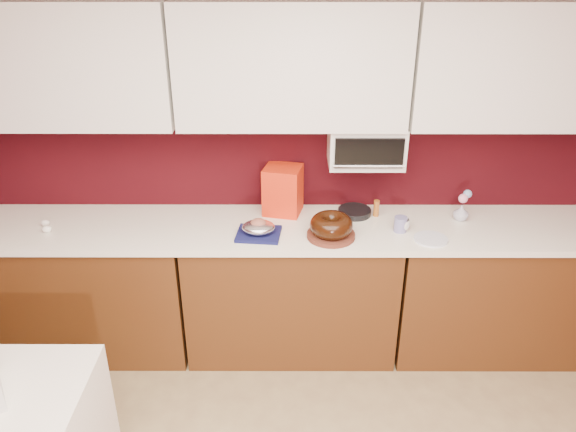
# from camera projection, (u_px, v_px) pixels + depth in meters

# --- Properties ---
(wall_back) EXTENTS (4.00, 0.02, 2.50)m
(wall_back) POSITION_uv_depth(u_px,v_px,m) (291.00, 155.00, 3.58)
(wall_back) COLOR #37070C
(wall_back) RESTS_ON floor
(base_cabinet_left) EXTENTS (1.31, 0.58, 0.86)m
(base_cabinet_left) POSITION_uv_depth(u_px,v_px,m) (88.00, 290.00, 3.67)
(base_cabinet_left) COLOR #512A10
(base_cabinet_left) RESTS_ON floor
(base_cabinet_center) EXTENTS (1.31, 0.58, 0.86)m
(base_cabinet_center) POSITION_uv_depth(u_px,v_px,m) (291.00, 290.00, 3.67)
(base_cabinet_center) COLOR #512A10
(base_cabinet_center) RESTS_ON floor
(base_cabinet_right) EXTENTS (1.31, 0.58, 0.86)m
(base_cabinet_right) POSITION_uv_depth(u_px,v_px,m) (495.00, 290.00, 3.66)
(base_cabinet_right) COLOR #512A10
(base_cabinet_right) RESTS_ON floor
(countertop) EXTENTS (4.00, 0.62, 0.04)m
(countertop) POSITION_uv_depth(u_px,v_px,m) (291.00, 229.00, 3.47)
(countertop) COLOR white
(countertop) RESTS_ON base_cabinet_center
(upper_cabinet_left) EXTENTS (1.31, 0.33, 0.70)m
(upper_cabinet_left) POSITION_uv_depth(u_px,v_px,m) (56.00, 65.00, 3.17)
(upper_cabinet_left) COLOR white
(upper_cabinet_left) RESTS_ON wall_back
(upper_cabinet_center) EXTENTS (1.31, 0.33, 0.70)m
(upper_cabinet_center) POSITION_uv_depth(u_px,v_px,m) (292.00, 65.00, 3.16)
(upper_cabinet_center) COLOR white
(upper_cabinet_center) RESTS_ON wall_back
(upper_cabinet_right) EXTENTS (1.31, 0.33, 0.70)m
(upper_cabinet_right) POSITION_uv_depth(u_px,v_px,m) (528.00, 65.00, 3.16)
(upper_cabinet_right) COLOR white
(upper_cabinet_right) RESTS_ON wall_back
(toaster_oven) EXTENTS (0.45, 0.30, 0.25)m
(toaster_oven) POSITION_uv_depth(u_px,v_px,m) (366.00, 144.00, 3.39)
(toaster_oven) COLOR white
(toaster_oven) RESTS_ON upper_cabinet_center
(toaster_oven_door) EXTENTS (0.40, 0.02, 0.18)m
(toaster_oven_door) POSITION_uv_depth(u_px,v_px,m) (369.00, 153.00, 3.25)
(toaster_oven_door) COLOR black
(toaster_oven_door) RESTS_ON toaster_oven
(toaster_oven_handle) EXTENTS (0.42, 0.02, 0.02)m
(toaster_oven_handle) POSITION_uv_depth(u_px,v_px,m) (369.00, 166.00, 3.27)
(toaster_oven_handle) COLOR silver
(toaster_oven_handle) RESTS_ON toaster_oven
(cake_base) EXTENTS (0.38, 0.38, 0.03)m
(cake_base) POSITION_uv_depth(u_px,v_px,m) (331.00, 235.00, 3.32)
(cake_base) COLOR #5C291B
(cake_base) RESTS_ON countertop
(bundt_cake) EXTENTS (0.33, 0.33, 0.10)m
(bundt_cake) POSITION_uv_depth(u_px,v_px,m) (331.00, 225.00, 3.30)
(bundt_cake) COLOR black
(bundt_cake) RESTS_ON cake_base
(navy_towel) EXTENTS (0.28, 0.24, 0.02)m
(navy_towel) POSITION_uv_depth(u_px,v_px,m) (259.00, 234.00, 3.35)
(navy_towel) COLOR #131547
(navy_towel) RESTS_ON countertop
(foil_ham_nest) EXTENTS (0.22, 0.20, 0.07)m
(foil_ham_nest) POSITION_uv_depth(u_px,v_px,m) (258.00, 227.00, 3.33)
(foil_ham_nest) COLOR silver
(foil_ham_nest) RESTS_ON navy_towel
(roasted_ham) EXTENTS (0.12, 0.11, 0.06)m
(roasted_ham) POSITION_uv_depth(u_px,v_px,m) (258.00, 224.00, 3.31)
(roasted_ham) COLOR #9E5A48
(roasted_ham) RESTS_ON foil_ham_nest
(pandoro_box) EXTENTS (0.27, 0.25, 0.31)m
(pandoro_box) POSITION_uv_depth(u_px,v_px,m) (283.00, 190.00, 3.57)
(pandoro_box) COLOR red
(pandoro_box) RESTS_ON countertop
(dark_pan) EXTENTS (0.27, 0.27, 0.04)m
(dark_pan) POSITION_uv_depth(u_px,v_px,m) (354.00, 212.00, 3.60)
(dark_pan) COLOR black
(dark_pan) RESTS_ON countertop
(coffee_mug) EXTENTS (0.10, 0.10, 0.09)m
(coffee_mug) POSITION_uv_depth(u_px,v_px,m) (402.00, 224.00, 3.39)
(coffee_mug) COLOR silver
(coffee_mug) RESTS_ON countertop
(blue_jar) EXTENTS (0.10, 0.10, 0.09)m
(blue_jar) POSITION_uv_depth(u_px,v_px,m) (400.00, 224.00, 3.38)
(blue_jar) COLOR navy
(blue_jar) RESTS_ON countertop
(flower_vase) EXTENTS (0.08, 0.08, 0.12)m
(flower_vase) POSITION_uv_depth(u_px,v_px,m) (461.00, 212.00, 3.51)
(flower_vase) COLOR #AFB1C6
(flower_vase) RESTS_ON countertop
(flower_pink) EXTENTS (0.06, 0.06, 0.06)m
(flower_pink) POSITION_uv_depth(u_px,v_px,m) (463.00, 198.00, 3.47)
(flower_pink) COLOR pink
(flower_pink) RESTS_ON flower_vase
(flower_blue) EXTENTS (0.05, 0.05, 0.05)m
(flower_blue) POSITION_uv_depth(u_px,v_px,m) (468.00, 194.00, 3.48)
(flower_blue) COLOR #7E9BC9
(flower_blue) RESTS_ON flower_vase
(china_plate) EXTENTS (0.26, 0.26, 0.01)m
(china_plate) POSITION_uv_depth(u_px,v_px,m) (431.00, 239.00, 3.30)
(china_plate) COLOR white
(china_plate) RESTS_ON countertop
(amber_bottle) EXTENTS (0.04, 0.04, 0.11)m
(amber_bottle) POSITION_uv_depth(u_px,v_px,m) (376.00, 208.00, 3.56)
(amber_bottle) COLOR #9B551C
(amber_bottle) RESTS_ON countertop
(egg_left) EXTENTS (0.07, 0.06, 0.04)m
(egg_left) POSITION_uv_depth(u_px,v_px,m) (47.00, 229.00, 3.37)
(egg_left) COLOR white
(egg_left) RESTS_ON countertop
(egg_right) EXTENTS (0.06, 0.05, 0.04)m
(egg_right) POSITION_uv_depth(u_px,v_px,m) (45.00, 223.00, 3.45)
(egg_right) COLOR white
(egg_right) RESTS_ON countertop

